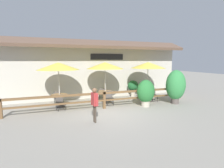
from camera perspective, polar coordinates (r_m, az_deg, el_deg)
ground_plane at (r=9.18m, az=-0.52°, el=-9.65°), size 60.00×60.00×0.00m
building_facade at (r=12.72m, az=-6.80°, el=5.07°), size 14.28×1.49×4.23m
patio_railing at (r=9.97m, az=-2.57°, el=-4.13°), size 10.40×0.14×0.95m
patio_umbrella_near at (r=10.61m, az=-17.11°, el=5.58°), size 2.42×2.42×2.66m
dining_table_near at (r=10.82m, az=-16.73°, el=-4.06°), size 0.95×0.95×0.74m
chair_near_streetside at (r=10.17m, az=-16.59°, el=-5.57°), size 0.50×0.50×0.83m
chair_near_wallside at (r=11.52m, az=-17.28°, el=-4.05°), size 0.50×0.50×0.83m
patio_umbrella_middle at (r=11.35m, az=-2.27°, el=6.03°), size 2.42×2.42×2.66m
dining_table_middle at (r=11.55m, az=-2.22°, el=-3.00°), size 0.95×0.95×0.74m
chair_middle_streetside at (r=10.93m, az=-0.79°, el=-4.33°), size 0.48×0.48×0.83m
chair_middle_wallside at (r=12.22m, az=-3.51°, el=-3.05°), size 0.42×0.42×0.83m
patio_umbrella_far at (r=12.51m, az=11.68°, el=6.04°), size 2.42×2.42×2.66m
dining_table_far at (r=12.69m, az=11.46°, el=-2.18°), size 0.95×0.95×0.74m
chair_far_streetside at (r=12.18m, az=13.36°, el=-3.28°), size 0.47×0.47×0.83m
chair_far_wallside at (r=13.27m, az=9.84°, el=-2.29°), size 0.43×0.43×0.83m
potted_plant_small_flowering at (r=11.74m, az=20.08°, el=-0.45°), size 1.26×1.13×2.15m
potted_plant_broad_leaf at (r=10.63m, az=10.96°, el=-2.58°), size 1.08×0.97×1.60m
potted_plant_entrance_palm at (r=13.41m, az=6.90°, el=-0.71°), size 0.83×0.75×1.22m
pedestrian at (r=7.74m, az=-5.72°, el=-5.36°), size 0.23×0.55×1.55m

